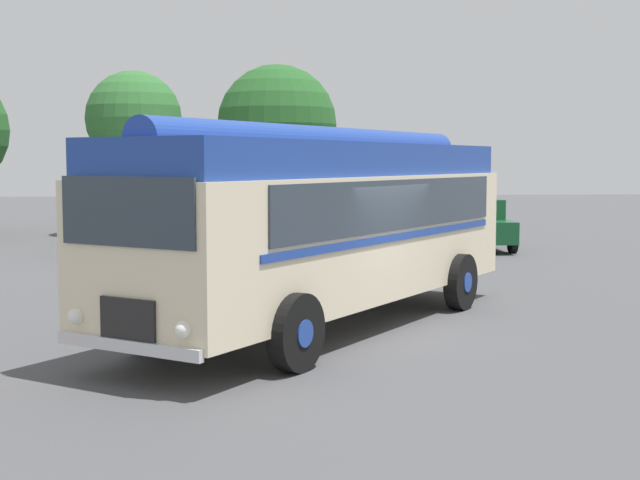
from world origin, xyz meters
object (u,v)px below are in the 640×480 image
at_px(vintage_bus, 328,219).
at_px(car_mid_left, 312,225).
at_px(car_far_right, 475,224).
at_px(box_van, 135,208).
at_px(car_near_left, 213,224).
at_px(car_mid_right, 389,223).

distance_m(vintage_bus, car_mid_left, 13.44).
bearing_deg(car_far_right, box_van, 174.72).
height_order(car_far_right, box_van, box_van).
bearing_deg(box_van, car_far_right, -5.28).
bearing_deg(car_far_right, car_mid_left, 179.41).
relative_size(car_near_left, car_mid_right, 1.00).
distance_m(vintage_bus, car_near_left, 14.31).
bearing_deg(car_near_left, car_mid_right, -2.70).
distance_m(car_far_right, box_van, 11.21).
height_order(car_mid_left, box_van, box_van).
relative_size(car_near_left, car_far_right, 1.01).
bearing_deg(car_far_right, car_near_left, 174.88).
xyz_separation_m(car_mid_right, box_van, (-8.36, 0.53, 0.52)).
bearing_deg(car_far_right, vintage_bus, -115.34).
height_order(vintage_bus, car_near_left, vintage_bus).
relative_size(car_mid_right, box_van, 0.73).
bearing_deg(car_near_left, vintage_bus, -80.76).
bearing_deg(car_near_left, car_far_right, -5.12).
xyz_separation_m(vintage_bus, car_mid_left, (0.90, 13.37, -1.05)).
relative_size(car_mid_right, car_far_right, 1.01).
xyz_separation_m(car_near_left, car_mid_right, (5.80, -0.27, 0.00)).
height_order(car_near_left, car_mid_right, same).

